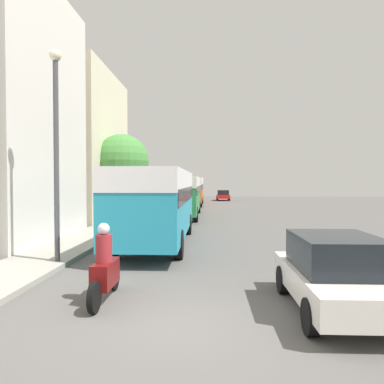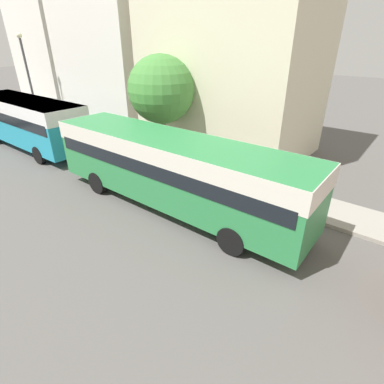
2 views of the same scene
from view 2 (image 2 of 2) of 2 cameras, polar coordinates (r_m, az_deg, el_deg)
sidewalk at (r=31.29m, az=-29.62°, el=12.24°), size 2.20×120.00×0.15m
building_corner at (r=31.04m, az=-23.77°, el=24.55°), size 5.87×6.18×11.97m
building_midblock at (r=24.91m, az=-13.55°, el=24.70°), size 6.24×7.90×11.04m
building_far_terrace at (r=18.79m, az=7.86°, el=23.03°), size 6.72×9.34×10.04m
bus_lead at (r=21.63m, az=-28.93°, el=12.41°), size 2.53×9.73×3.07m
bus_following at (r=11.80m, az=-3.86°, el=5.43°), size 2.56×11.45×2.97m
pedestrian_near_curb at (r=13.71m, az=19.62°, el=2.65°), size 0.34×0.34×1.59m
street_tree at (r=16.42m, az=-5.87°, el=18.74°), size 3.45×3.45×5.53m
lamp_post at (r=26.15m, az=-28.73°, el=19.03°), size 0.36×0.36×6.54m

